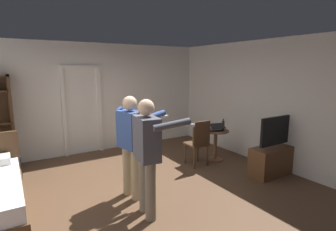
# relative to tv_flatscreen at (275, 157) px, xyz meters

# --- Properties ---
(ground_plane) EXTENTS (6.84, 6.84, 0.00)m
(ground_plane) POSITION_rel_tv_flatscreen_xyz_m (-2.81, 0.61, -0.34)
(ground_plane) COLOR brown
(wall_back) EXTENTS (6.46, 0.12, 2.66)m
(wall_back) POSITION_rel_tv_flatscreen_xyz_m (-2.81, 3.36, 0.99)
(wall_back) COLOR silver
(wall_back) RESTS_ON ground_plane
(wall_right) EXTENTS (0.12, 5.62, 2.66)m
(wall_right) POSITION_rel_tv_flatscreen_xyz_m (0.36, 0.61, 0.99)
(wall_right) COLOR silver
(wall_right) RESTS_ON ground_plane
(doorway_frame) EXTENTS (0.93, 0.08, 2.13)m
(doorway_frame) POSITION_rel_tv_flatscreen_xyz_m (-2.87, 3.28, 0.88)
(doorway_frame) COLOR white
(doorway_frame) RESTS_ON ground_plane
(tv_flatscreen) EXTENTS (1.12, 0.40, 1.16)m
(tv_flatscreen) POSITION_rel_tv_flatscreen_xyz_m (0.00, 0.00, 0.00)
(tv_flatscreen) COLOR brown
(tv_flatscreen) RESTS_ON ground_plane
(side_table) EXTENTS (0.58, 0.58, 0.70)m
(side_table) POSITION_rel_tv_flatscreen_xyz_m (-0.48, 1.20, 0.12)
(side_table) COLOR brown
(side_table) RESTS_ON ground_plane
(laptop) EXTENTS (0.39, 0.39, 0.17)m
(laptop) POSITION_rel_tv_flatscreen_xyz_m (-0.52, 1.16, 0.41)
(laptop) COLOR black
(laptop) RESTS_ON side_table
(bottle_on_table) EXTENTS (0.06, 0.06, 0.25)m
(bottle_on_table) POSITION_rel_tv_flatscreen_xyz_m (-0.34, 1.12, 0.46)
(bottle_on_table) COLOR #303722
(bottle_on_table) RESTS_ON side_table
(wooden_chair) EXTENTS (0.43, 0.43, 0.99)m
(wooden_chair) POSITION_rel_tv_flatscreen_xyz_m (-1.04, 1.11, 0.20)
(wooden_chair) COLOR #4C331E
(wooden_chair) RESTS_ON ground_plane
(person_blue_shirt) EXTENTS (0.70, 0.70, 1.67)m
(person_blue_shirt) POSITION_rel_tv_flatscreen_xyz_m (-2.81, 0.00, 0.63)
(person_blue_shirt) COLOR gray
(person_blue_shirt) RESTS_ON ground_plane
(person_striped_shirt) EXTENTS (0.77, 0.60, 1.65)m
(person_striped_shirt) POSITION_rel_tv_flatscreen_xyz_m (-2.78, 0.63, 0.61)
(person_striped_shirt) COLOR tan
(person_striped_shirt) RESTS_ON ground_plane
(suitcase_dark) EXTENTS (0.51, 0.36, 0.46)m
(suitcase_dark) POSITION_rel_tv_flatscreen_xyz_m (-4.53, 2.30, -0.11)
(suitcase_dark) COLOR #1E2D38
(suitcase_dark) RESTS_ON ground_plane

